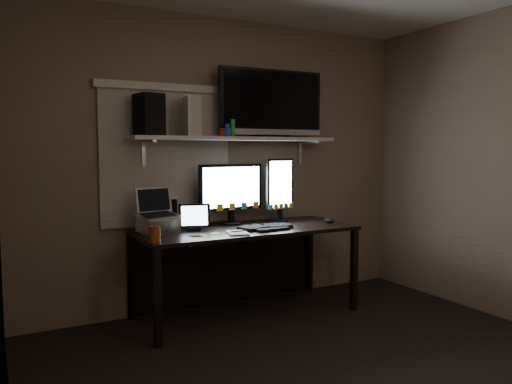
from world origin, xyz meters
TOP-DOWN VIEW (x-y plane):
  - back_wall at (0.00, 1.80)m, footprint 3.60×0.00m
  - left_wall at (-1.80, 0.00)m, footprint 0.00×3.60m
  - window_blinds at (-0.55, 1.79)m, footprint 1.10×0.02m
  - desk at (0.00, 1.55)m, footprint 1.80×0.75m
  - wall_shelf at (0.00, 1.62)m, footprint 1.80×0.35m
  - monitor_landscape at (-0.03, 1.66)m, footprint 0.61×0.13m
  - monitor_portrait at (0.43, 1.61)m, footprint 0.29×0.09m
  - keyboard at (0.12, 1.31)m, footprint 0.46×0.21m
  - mouse at (0.76, 1.32)m, footprint 0.08×0.12m
  - notepad at (-0.19, 1.20)m, footprint 0.20×0.25m
  - tablet at (-0.43, 1.49)m, footprint 0.27×0.17m
  - file_sorter at (-0.60, 1.74)m, footprint 0.21×0.13m
  - laptop at (-0.72, 1.51)m, footprint 0.35×0.30m
  - cup at (-0.85, 1.16)m, footprint 0.09×0.09m
  - sticky_notes at (-0.38, 1.31)m, footprint 0.35×0.28m
  - tv at (0.35, 1.63)m, footprint 0.98×0.21m
  - game_console at (-0.41, 1.60)m, footprint 0.13×0.27m
  - speaker at (-0.74, 1.62)m, footprint 0.22×0.25m
  - bottles at (-0.11, 1.54)m, footprint 0.23×0.08m

SIDE VIEW (x-z plane):
  - desk at x=0.00m, z-range 0.19..0.92m
  - sticky_notes at x=-0.38m, z-range 0.73..0.73m
  - notepad at x=-0.19m, z-range 0.73..0.74m
  - keyboard at x=0.12m, z-range 0.73..0.76m
  - mouse at x=0.76m, z-range 0.73..0.77m
  - cup at x=-0.85m, z-range 0.73..0.84m
  - tablet at x=-0.43m, z-range 0.73..0.95m
  - file_sorter at x=-0.60m, z-range 0.73..0.98m
  - laptop at x=-0.72m, z-range 0.73..1.07m
  - monitor_landscape at x=-0.03m, z-range 0.73..1.26m
  - monitor_portrait at x=0.43m, z-range 0.73..1.30m
  - back_wall at x=0.00m, z-range -0.55..3.05m
  - left_wall at x=-1.80m, z-range -0.55..3.05m
  - window_blinds at x=-0.55m, z-range 0.75..1.85m
  - wall_shelf at x=0.00m, z-range 1.45..1.48m
  - bottles at x=-0.11m, z-range 1.48..1.62m
  - game_console at x=-0.41m, z-range 1.48..1.79m
  - speaker at x=-0.74m, z-range 1.48..1.80m
  - tv at x=0.35m, z-range 1.48..2.07m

